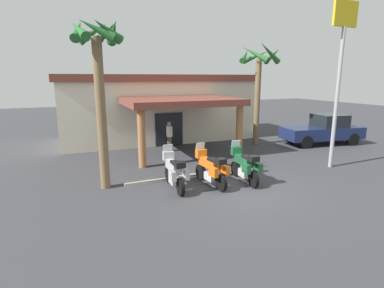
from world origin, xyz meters
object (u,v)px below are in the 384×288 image
at_px(palm_tree_near_portico, 259,73).
at_px(roadside_sign, 341,61).
at_px(pedestrian, 169,134).
at_px(palm_tree_roadside, 98,67).
at_px(motorcycle_orange, 211,169).
at_px(motorcycle_silver, 174,172).
at_px(pickup_truck_navy, 324,130).
at_px(motorcycle_green, 245,165).
at_px(motel_building, 158,107).

distance_m(palm_tree_near_portico, roadside_sign, 5.76).
distance_m(pedestrian, palm_tree_roadside, 7.37).
distance_m(palm_tree_near_portico, palm_tree_roadside, 10.99).
distance_m(motorcycle_orange, palm_tree_near_portico, 9.23).
height_order(motorcycle_orange, pedestrian, pedestrian).
xyz_separation_m(motorcycle_silver, pedestrian, (1.93, 5.93, 0.33)).
bearing_deg(pedestrian, pickup_truck_navy, -31.19).
relative_size(pedestrian, pickup_truck_navy, 0.33).
relative_size(motorcycle_orange, pedestrian, 1.25).
bearing_deg(roadside_sign, pickup_truck_navy, 46.77).
bearing_deg(motorcycle_silver, motorcycle_green, -94.29).
bearing_deg(motorcycle_orange, motel_building, -10.55).
bearing_deg(pickup_truck_navy, palm_tree_roadside, -160.42).
bearing_deg(palm_tree_near_portico, motel_building, 139.63).
height_order(motorcycle_green, palm_tree_roadside, palm_tree_roadside).
height_order(pickup_truck_navy, palm_tree_near_portico, palm_tree_near_portico).
xyz_separation_m(motel_building, motorcycle_green, (0.48, -10.25, -1.58)).
bearing_deg(motel_building, motorcycle_orange, -93.89).
xyz_separation_m(pedestrian, palm_tree_near_portico, (5.78, -0.49, 3.51)).
bearing_deg(roadside_sign, pedestrian, 134.41).
xyz_separation_m(motorcycle_orange, palm_tree_roadside, (-3.93, 1.43, 3.96)).
bearing_deg(pickup_truck_navy, roadside_sign, -123.62).
relative_size(motorcycle_silver, palm_tree_near_portico, 0.35).
bearing_deg(motel_building, pickup_truck_navy, -31.61).
bearing_deg(palm_tree_roadside, pedestrian, 47.15).
bearing_deg(motorcycle_silver, pedestrian, -14.96).
height_order(motel_building, roadside_sign, roadside_sign).
height_order(motorcycle_orange, palm_tree_near_portico, palm_tree_near_portico).
relative_size(motorcycle_silver, motorcycle_orange, 1.00).
relative_size(motorcycle_orange, roadside_sign, 0.29).
relative_size(motorcycle_silver, palm_tree_roadside, 0.34).
distance_m(motorcycle_green, pedestrian, 6.41).
bearing_deg(motorcycle_orange, pedestrian, -8.89).
bearing_deg(pedestrian, motorcycle_silver, -126.61).
xyz_separation_m(pickup_truck_navy, roadside_sign, (-3.78, -4.02, 4.08)).
bearing_deg(palm_tree_roadside, motorcycle_orange, -19.97).
distance_m(pedestrian, pickup_truck_navy, 10.11).
bearing_deg(roadside_sign, motorcycle_orange, 179.26).
relative_size(motel_building, roadside_sign, 1.78).
bearing_deg(pickup_truck_navy, motorcycle_green, -145.38).
relative_size(motel_building, palm_tree_roadside, 2.09).
xyz_separation_m(motel_building, palm_tree_near_portico, (5.20, -4.42, 2.26)).
xyz_separation_m(pedestrian, roadside_sign, (6.09, -6.22, 3.98)).
bearing_deg(palm_tree_near_portico, palm_tree_roadside, -157.42).
bearing_deg(motel_building, palm_tree_near_portico, -38.55).
relative_size(motorcycle_silver, roadside_sign, 0.29).
bearing_deg(motorcycle_orange, pickup_truck_navy, -73.95).
bearing_deg(motorcycle_silver, pickup_truck_navy, -69.42).
xyz_separation_m(pedestrian, pickup_truck_navy, (9.87, -2.21, -0.09)).
distance_m(pickup_truck_navy, roadside_sign, 6.86).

